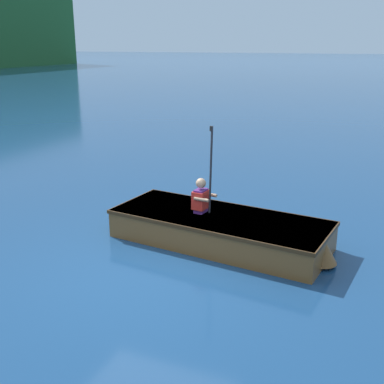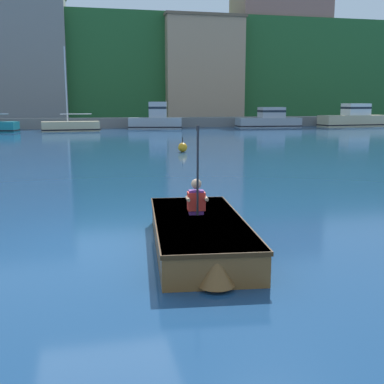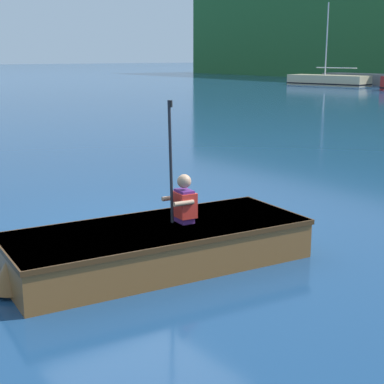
{
  "view_description": "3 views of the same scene",
  "coord_description": "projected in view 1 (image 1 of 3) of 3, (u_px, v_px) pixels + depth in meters",
  "views": [
    {
      "loc": [
        -5.58,
        -3.21,
        3.23
      ],
      "look_at": [
        1.49,
        -0.18,
        0.84
      ],
      "focal_mm": 45.0,
      "sensor_mm": 36.0,
      "label": 1
    },
    {
      "loc": [
        -0.28,
        -7.94,
        2.32
      ],
      "look_at": [
        1.49,
        -0.18,
        0.84
      ],
      "focal_mm": 45.0,
      "sensor_mm": 36.0,
      "label": 2
    },
    {
      "loc": [
        7.14,
        -4.31,
        2.47
      ],
      "look_at": [
        1.49,
        -0.18,
        0.84
      ],
      "focal_mm": 55.0,
      "sensor_mm": 36.0,
      "label": 3
    }
  ],
  "objects": [
    {
      "name": "ground_plane",
      "position": [
        141.0,
        273.0,
        7.06
      ],
      "size": [
        300.0,
        300.0,
        0.0
      ],
      "primitive_type": "plane",
      "color": "navy"
    },
    {
      "name": "rowboat_foreground",
      "position": [
        223.0,
        228.0,
        8.0
      ],
      "size": [
        1.81,
        3.84,
        0.49
      ],
      "color": "brown",
      "rests_on": "ground"
    },
    {
      "name": "person_paddler",
      "position": [
        202.0,
        196.0,
        8.05
      ],
      "size": [
        0.38,
        0.36,
        1.48
      ],
      "color": "#592672",
      "rests_on": "rowboat_foreground"
    }
  ]
}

